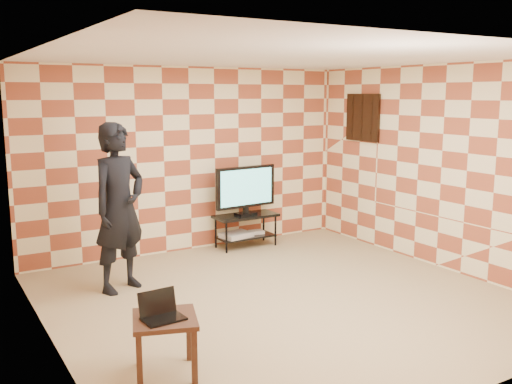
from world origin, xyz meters
TOP-DOWN VIEW (x-y plane):
  - floor at (0.00, 0.00)m, footprint 5.00×5.00m
  - wall_back at (0.00, 2.50)m, footprint 5.00×0.02m
  - wall_front at (0.00, -2.50)m, footprint 5.00×0.02m
  - wall_left at (-2.50, 0.00)m, footprint 0.02×5.00m
  - wall_right at (2.50, 0.00)m, footprint 0.02×5.00m
  - ceiling at (0.00, 0.00)m, footprint 5.00×5.00m
  - wall_art at (2.47, 1.55)m, footprint 0.04×0.72m
  - tv_stand at (0.76, 2.18)m, footprint 0.97×0.44m
  - tv at (0.76, 2.18)m, footprint 1.02×0.22m
  - dvd_player at (0.58, 2.16)m, footprint 0.49×0.39m
  - game_console at (0.96, 2.21)m, footprint 0.25×0.20m
  - side_table at (-1.81, -0.98)m, footprint 0.65×0.65m
  - laptop at (-1.84, -0.98)m, footprint 0.34×0.28m
  - person at (-1.47, 1.26)m, footprint 0.86×0.73m

SIDE VIEW (x-z plane):
  - floor at x=0.00m, z-range 0.00..0.00m
  - game_console at x=0.96m, z-range 0.17..0.22m
  - dvd_player at x=0.58m, z-range 0.17..0.25m
  - tv_stand at x=0.76m, z-range 0.12..0.62m
  - side_table at x=-1.81m, z-range 0.16..0.66m
  - laptop at x=-1.84m, z-range 0.44..0.66m
  - tv at x=0.76m, z-range 0.54..1.28m
  - person at x=-1.47m, z-range 0.00..1.99m
  - wall_back at x=0.00m, z-range 0.00..2.70m
  - wall_front at x=0.00m, z-range 0.00..2.70m
  - wall_left at x=-2.50m, z-range 0.00..2.70m
  - wall_right at x=2.50m, z-range 0.00..2.70m
  - wall_art at x=2.47m, z-range 1.59..2.31m
  - ceiling at x=0.00m, z-range 2.69..2.71m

